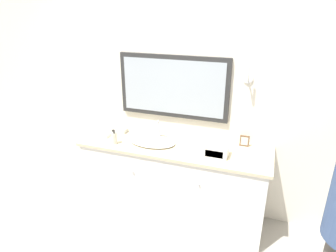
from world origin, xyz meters
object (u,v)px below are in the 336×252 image
object	(u,v)px
sink_basin	(153,141)
appliance_box	(215,151)
soap_bottle	(114,138)
picture_frame	(245,141)

from	to	relation	value
sink_basin	appliance_box	world-z (taller)	sink_basin
appliance_box	soap_bottle	bearing A→B (deg)	-175.18
sink_basin	picture_frame	xyz separation A→B (m)	(0.90, 0.23, 0.04)
appliance_box	picture_frame	bearing A→B (deg)	51.84
picture_frame	sink_basin	bearing A→B (deg)	-165.53
sink_basin	picture_frame	size ratio (longest dim) A/B	4.11
sink_basin	soap_bottle	world-z (taller)	sink_basin
picture_frame	soap_bottle	bearing A→B (deg)	-162.99
appliance_box	picture_frame	world-z (taller)	picture_frame
sink_basin	soap_bottle	xyz separation A→B (m)	(-0.36, -0.15, 0.04)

